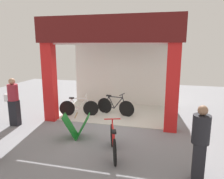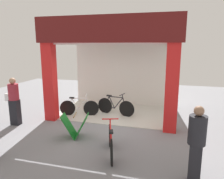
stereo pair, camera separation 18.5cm
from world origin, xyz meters
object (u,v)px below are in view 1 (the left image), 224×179
(bicycle_parked_0, at_px, (113,142))
(pedestrian_0, at_px, (13,101))
(bicycle_inside_0, at_px, (115,106))
(pedestrian_2, at_px, (200,143))
(sandwich_board_sign, at_px, (77,126))
(bicycle_inside_1, at_px, (79,107))

(bicycle_parked_0, relative_size, pedestrian_0, 0.91)
(bicycle_inside_0, xyz_separation_m, pedestrian_2, (2.70, -3.85, 0.50))
(bicycle_inside_0, distance_m, pedestrian_2, 4.73)
(bicycle_inside_0, bearing_deg, sandwich_board_sign, -104.73)
(bicycle_parked_0, xyz_separation_m, pedestrian_0, (-3.90, 1.20, 0.53))
(bicycle_inside_1, height_order, sandwich_board_sign, bicycle_inside_1)
(bicycle_inside_1, bearing_deg, pedestrian_2, -39.60)
(bicycle_inside_0, height_order, bicycle_inside_1, bicycle_inside_0)
(bicycle_inside_1, xyz_separation_m, pedestrian_2, (4.08, -3.38, 0.51))
(bicycle_inside_0, bearing_deg, bicycle_inside_1, -161.12)
(sandwich_board_sign, height_order, pedestrian_2, pedestrian_2)
(bicycle_parked_0, height_order, pedestrian_2, pedestrian_2)
(sandwich_board_sign, bearing_deg, pedestrian_2, -22.91)
(bicycle_inside_1, distance_m, sandwich_board_sign, 2.11)
(bicycle_inside_1, distance_m, bicycle_parked_0, 3.45)
(bicycle_inside_0, height_order, sandwich_board_sign, bicycle_inside_0)
(bicycle_inside_1, bearing_deg, pedestrian_0, -139.64)
(pedestrian_2, bearing_deg, sandwich_board_sign, 157.09)
(sandwich_board_sign, bearing_deg, bicycle_parked_0, -29.48)
(sandwich_board_sign, bearing_deg, pedestrian_0, 170.26)
(pedestrian_0, xyz_separation_m, pedestrian_2, (5.89, -1.85, -0.03))
(bicycle_inside_0, bearing_deg, pedestrian_0, -147.84)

